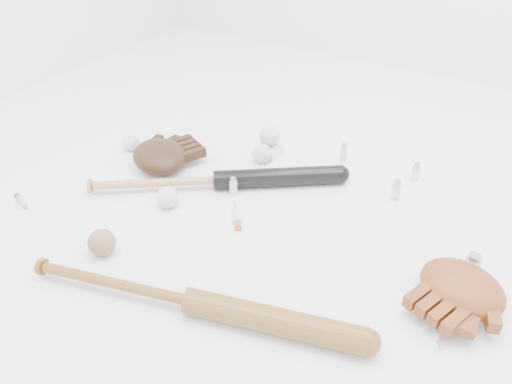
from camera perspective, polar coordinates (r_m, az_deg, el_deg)
The scene contains 21 objects.
bat_dark at distance 1.73m, azimuth -4.53°, elevation 1.37°, with size 0.92×0.07×0.07m, color black, non-canonical shape.
bat_wood at distance 1.31m, azimuth -7.54°, elevation -12.25°, with size 0.94×0.07×0.07m, color brown, non-canonical shape.
glove_dark at distance 1.87m, azimuth -10.98°, elevation 4.06°, with size 0.27×0.27×0.10m, color black, non-canonical shape.
glove_tan at distance 1.42m, azimuth 22.48°, elevation -10.03°, with size 0.27×0.27×0.10m, color brown, non-canonical shape.
trading_card at distance 2.05m, azimuth -10.88°, elevation 5.46°, with size 0.07×0.09×0.01m, color gold.
pedestal at distance 1.93m, azimuth 1.54°, elevation 4.84°, with size 0.08×0.08×0.04m, color white.
baseball_on_pedestal at distance 1.90m, azimuth 1.57°, elevation 6.48°, with size 0.08×0.08×0.08m, color beige.
baseball_left at distance 2.02m, azimuth -14.07°, elevation 5.50°, with size 0.07×0.07×0.07m, color beige.
baseball_upper at distance 1.88m, azimuth 0.71°, elevation 4.43°, with size 0.07×0.07×0.07m, color beige.
baseball_mid at distance 1.66m, azimuth -10.05°, elevation -0.57°, with size 0.07×0.07×0.07m, color beige.
baseball_aged at distance 1.52m, azimuth -17.21°, elevation -5.54°, with size 0.08×0.08×0.08m, color #8B6343.
syringe_0 at distance 1.84m, azimuth -25.15°, elevation -1.12°, with size 0.13×0.02×0.02m, color #ADBCC6, non-canonical shape.
syringe_1 at distance 1.61m, azimuth -2.29°, elevation -2.66°, with size 0.17×0.03×0.02m, color #ADBCC6, non-canonical shape.
syringe_2 at distance 1.83m, azimuth 3.87°, elevation 2.48°, with size 0.15×0.03×0.02m, color #ADBCC6, non-canonical shape.
syringe_3 at distance 1.35m, azimuth 19.69°, elevation -14.16°, with size 0.14×0.02×0.02m, color #ADBCC6, non-canonical shape.
vial_0 at distance 1.92m, azimuth 9.99°, elevation 4.52°, with size 0.03×0.03×0.07m, color silver.
vial_1 at distance 1.74m, azimuth 15.69°, elevation 0.25°, with size 0.03×0.03×0.07m, color silver.
vial_2 at distance 1.70m, azimuth -2.60°, elevation 0.65°, with size 0.03×0.03×0.07m, color silver.
vial_3 at distance 1.48m, azimuth 23.32°, elevation -8.07°, with size 0.04×0.04×0.10m, color silver.
vial_4 at distance 1.92m, azimuth -10.49°, elevation 4.36°, with size 0.03×0.03×0.06m, color silver.
vial_5 at distance 1.86m, azimuth 17.80°, elevation 2.22°, with size 0.03×0.03×0.07m, color silver.
Camera 1 is at (0.65, -1.12, 0.99)m, focal length 35.00 mm.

